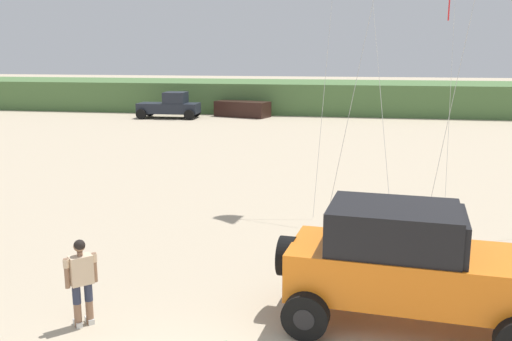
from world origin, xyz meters
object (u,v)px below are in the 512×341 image
person_watching (81,278)px  distant_pickup (170,106)px  jeep (408,263)px  distant_sedan (242,109)px

person_watching → distant_pickup: distant_pickup is taller
jeep → distant_sedan: 34.53m
jeep → person_watching: size_ratio=2.97×
distant_pickup → jeep: bearing=-64.1°
distant_pickup → distant_sedan: 5.55m
distant_pickup → distant_sedan: size_ratio=1.12×
distant_pickup → person_watching: bearing=-74.0°
person_watching → distant_sedan: (-4.06, 34.18, -0.34)m
distant_pickup → distant_sedan: (5.23, 1.84, -0.34)m
distant_pickup → distant_sedan: distant_pickup is taller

